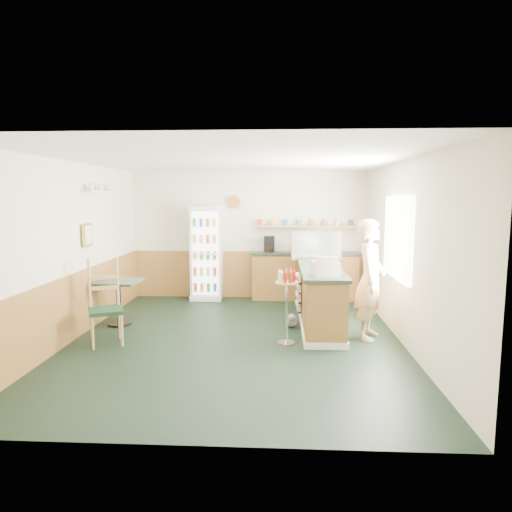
# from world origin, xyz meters

# --- Properties ---
(ground) EXTENTS (6.00, 6.00, 0.00)m
(ground) POSITION_xyz_m (0.00, 0.00, 0.00)
(ground) COLOR black
(ground) RESTS_ON ground
(room_envelope) EXTENTS (5.04, 6.02, 2.72)m
(room_envelope) POSITION_xyz_m (-0.23, 0.73, 1.52)
(room_envelope) COLOR beige
(room_envelope) RESTS_ON ground
(service_counter) EXTENTS (0.68, 3.01, 1.01)m
(service_counter) POSITION_xyz_m (1.35, 1.07, 0.46)
(service_counter) COLOR olive
(service_counter) RESTS_ON ground
(back_counter) EXTENTS (2.24, 0.42, 1.69)m
(back_counter) POSITION_xyz_m (1.19, 2.80, 0.55)
(back_counter) COLOR olive
(back_counter) RESTS_ON ground
(drinks_fridge) EXTENTS (0.65, 0.54, 1.98)m
(drinks_fridge) POSITION_xyz_m (-0.87, 2.74, 0.99)
(drinks_fridge) COLOR silver
(drinks_fridge) RESTS_ON ground
(display_case) EXTENTS (0.92, 0.48, 0.52)m
(display_case) POSITION_xyz_m (1.35, 1.82, 1.27)
(display_case) COLOR silver
(display_case) RESTS_ON service_counter
(cash_register) EXTENTS (0.42, 0.43, 0.21)m
(cash_register) POSITION_xyz_m (1.35, -0.01, 1.11)
(cash_register) COLOR beige
(cash_register) RESTS_ON service_counter
(shopkeeper) EXTENTS (0.61, 0.72, 1.84)m
(shopkeeper) POSITION_xyz_m (2.05, 0.19, 0.92)
(shopkeeper) COLOR tan
(shopkeeper) RESTS_ON ground
(condiment_stand) EXTENTS (0.35, 0.35, 1.09)m
(condiment_stand) POSITION_xyz_m (0.78, -0.14, 0.74)
(condiment_stand) COLOR silver
(condiment_stand) RESTS_ON ground
(newspaper_rack) EXTENTS (0.09, 0.40, 0.64)m
(newspaper_rack) POSITION_xyz_m (0.99, 0.91, 0.55)
(newspaper_rack) COLOR black
(newspaper_rack) RESTS_ON ground
(cafe_table) EXTENTS (0.73, 0.73, 0.77)m
(cafe_table) POSITION_xyz_m (-2.05, 0.71, 0.54)
(cafe_table) COLOR black
(cafe_table) RESTS_ON ground
(cafe_chair) EXTENTS (0.62, 0.63, 1.26)m
(cafe_chair) POSITION_xyz_m (-1.88, -0.20, 0.66)
(cafe_chair) COLOR black
(cafe_chair) RESTS_ON ground
(dog_doorstop) EXTENTS (0.21, 0.28, 0.26)m
(dog_doorstop) POSITION_xyz_m (0.87, 0.69, 0.12)
(dog_doorstop) COLOR gray
(dog_doorstop) RESTS_ON ground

